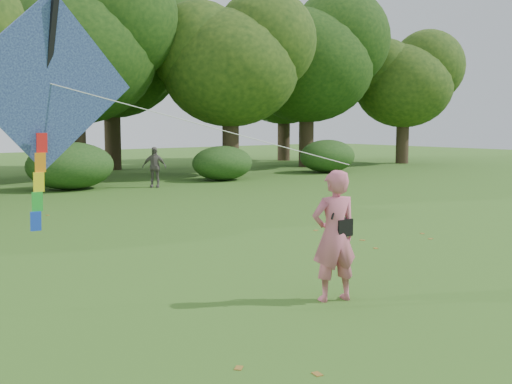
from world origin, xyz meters
TOP-DOWN VIEW (x-y plane):
  - ground at (0.00, 0.00)m, footprint 100.00×100.00m
  - man_kite_flyer at (-0.16, 0.24)m, footprint 0.83×0.67m
  - bystander_right at (5.99, 16.55)m, footprint 1.01×0.92m
  - crossbody_bag at (-0.04, 0.21)m, footprint 0.43×0.20m
  - flying_kite at (-3.78, 1.98)m, footprint 5.07×2.12m
  - fallen_leaves at (0.50, 3.29)m, footprint 11.53×13.38m

SIDE VIEW (x-z plane):
  - ground at x=0.00m, z-range 0.00..0.00m
  - fallen_leaves at x=0.50m, z-range 0.00..0.01m
  - bystander_right at x=5.99m, z-range 0.00..1.66m
  - man_kite_flyer at x=-0.16m, z-range 0.00..1.98m
  - crossbody_bag at x=-0.04m, z-range 0.74..1.49m
  - flying_kite at x=-3.78m, z-range 1.58..4.72m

